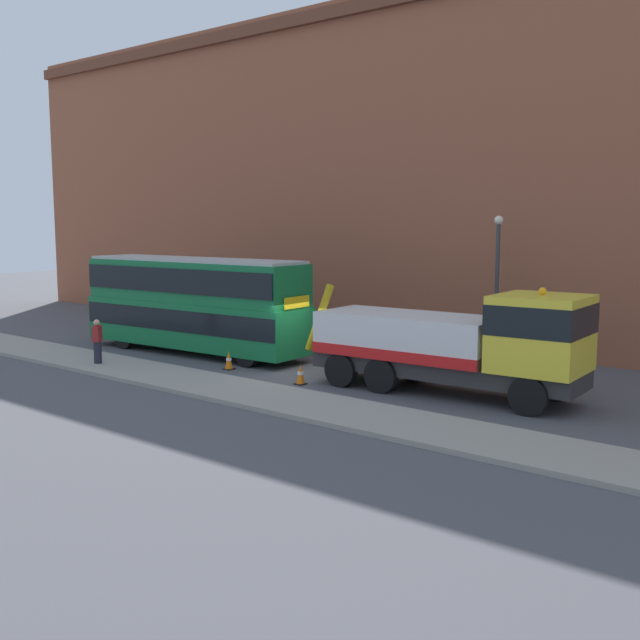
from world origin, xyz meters
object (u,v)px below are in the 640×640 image
(recovery_tow_truck, at_px, (458,342))
(pedestrian_onlooker, at_px, (97,342))
(street_lamp, at_px, (497,275))
(traffic_cone_midway, at_px, (300,375))
(traffic_cone_near_bus, at_px, (229,361))
(double_decker_bus, at_px, (194,301))

(recovery_tow_truck, xyz_separation_m, pedestrian_onlooker, (-13.13, -4.52, -0.77))
(pedestrian_onlooker, distance_m, street_lamp, 15.92)
(traffic_cone_midway, bearing_deg, recovery_tow_truck, 21.22)
(traffic_cone_near_bus, bearing_deg, street_lamp, 48.59)
(recovery_tow_truck, bearing_deg, double_decker_bus, 176.90)
(recovery_tow_truck, height_order, traffic_cone_near_bus, recovery_tow_truck)
(recovery_tow_truck, xyz_separation_m, traffic_cone_near_bus, (-8.84, -1.66, -1.42))
(recovery_tow_truck, distance_m, double_decker_bus, 12.60)
(double_decker_bus, bearing_deg, traffic_cone_near_bus, -26.77)
(traffic_cone_midway, height_order, street_lamp, street_lamp)
(pedestrian_onlooker, relative_size, traffic_cone_midway, 2.38)
(recovery_tow_truck, bearing_deg, street_lamp, 102.35)
(recovery_tow_truck, bearing_deg, traffic_cone_near_bus, -172.60)
(street_lamp, bearing_deg, traffic_cone_midway, -111.27)
(recovery_tow_truck, relative_size, traffic_cone_near_bus, 14.17)
(recovery_tow_truck, distance_m, traffic_cone_midway, 5.55)
(double_decker_bus, xyz_separation_m, traffic_cone_near_bus, (3.74, -1.63, -1.89))
(double_decker_bus, xyz_separation_m, pedestrian_onlooker, (-0.54, -4.49, -1.25))
(traffic_cone_midway, bearing_deg, pedestrian_onlooker, -162.39)
(double_decker_bus, distance_m, pedestrian_onlooker, 4.69)
(traffic_cone_near_bus, bearing_deg, recovery_tow_truck, 10.62)
(traffic_cone_near_bus, relative_size, street_lamp, 0.12)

